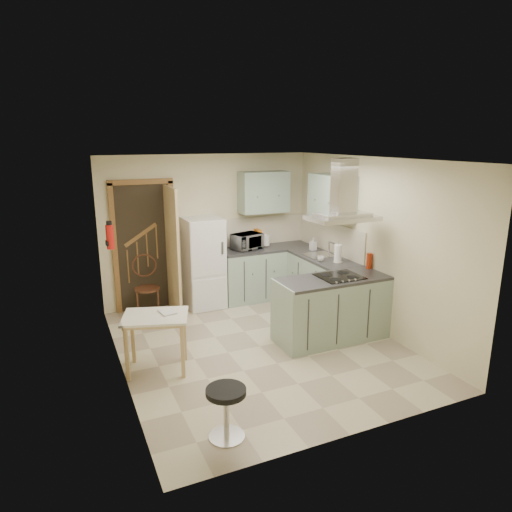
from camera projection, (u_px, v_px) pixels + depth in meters
name	position (u px, v px, depth m)	size (l,w,h in m)	color
floor	(260.00, 346.00, 6.21)	(4.20, 4.20, 0.00)	beige
ceiling	(260.00, 159.00, 5.58)	(4.20, 4.20, 0.00)	silver
back_wall	(209.00, 229.00, 7.75)	(3.60, 3.60, 0.00)	beige
left_wall	(116.00, 274.00, 5.19)	(4.20, 4.20, 0.00)	beige
right_wall	(373.00, 245.00, 6.61)	(4.20, 4.20, 0.00)	beige
doorway	(145.00, 247.00, 7.34)	(1.10, 0.12, 2.10)	brown
fridge	(204.00, 263.00, 7.53)	(0.60, 0.60, 1.50)	white
counter_back	(251.00, 274.00, 7.95)	(1.08, 0.60, 0.90)	#9EB2A0
counter_right	(313.00, 279.00, 7.68)	(0.60, 1.95, 0.90)	#9EB2A0
splashback	(260.00, 230.00, 8.15)	(1.68, 0.02, 0.50)	beige
wall_cabinet_back	(264.00, 192.00, 7.82)	(0.85, 0.35, 0.70)	#9EB2A0
wall_cabinet_right	(332.00, 197.00, 7.14)	(0.35, 0.90, 0.70)	#9EB2A0
peninsula	(332.00, 309.00, 6.34)	(1.55, 0.65, 0.90)	#9EB2A0
hob	(340.00, 276.00, 6.27)	(0.58, 0.50, 0.01)	black
extractor_hood	(342.00, 218.00, 6.06)	(0.90, 0.55, 0.10)	silver
sink	(319.00, 255.00, 7.41)	(0.45, 0.40, 0.01)	silver
fire_extinguisher	(110.00, 237.00, 5.94)	(0.10, 0.10, 0.32)	#B2140F
drop_leaf_table	(157.00, 343.00, 5.50)	(0.76, 0.57, 0.71)	tan
bentwood_chair	(147.00, 289.00, 7.20)	(0.39, 0.39, 0.88)	#492F18
stool	(226.00, 413.00, 4.27)	(0.38, 0.38, 0.51)	black
microwave	(247.00, 241.00, 7.79)	(0.49, 0.33, 0.27)	black
kettle	(265.00, 240.00, 8.00)	(0.15, 0.15, 0.22)	white
cereal_box	(258.00, 238.00, 8.02)	(0.08, 0.20, 0.30)	orange
soap_bottle	(313.00, 244.00, 7.74)	(0.10, 0.10, 0.21)	#BCB9C6
paper_towel	(338.00, 253.00, 6.95)	(0.11, 0.11, 0.29)	white
cup	(321.00, 259.00, 7.05)	(0.11, 0.11, 0.08)	silver
red_bottle	(369.00, 261.00, 6.64)	(0.08, 0.08, 0.23)	#AE2E0E
book	(161.00, 310.00, 5.44)	(0.17, 0.23, 0.10)	maroon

